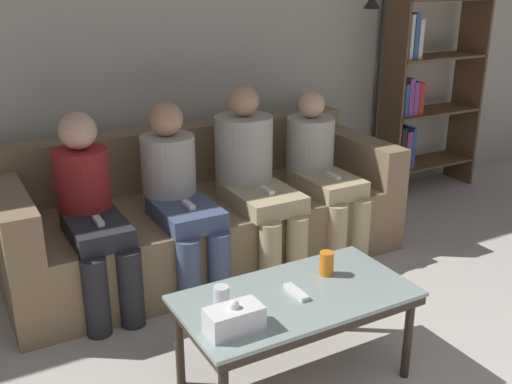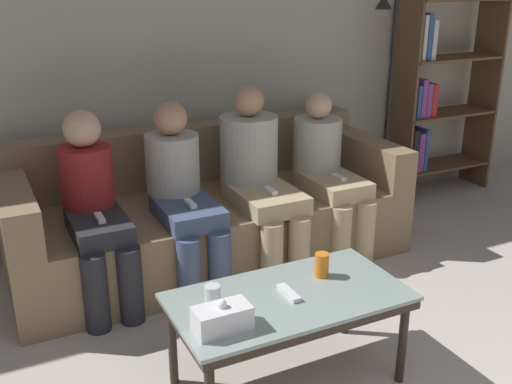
# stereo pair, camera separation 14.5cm
# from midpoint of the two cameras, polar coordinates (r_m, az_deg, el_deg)

# --- Properties ---
(wall_back) EXTENTS (12.00, 0.06, 2.60)m
(wall_back) POSITION_cam_midpoint_polar(r_m,az_deg,el_deg) (4.11, -7.06, 13.71)
(wall_back) COLOR #B7B2A3
(wall_back) RESTS_ON ground_plane
(couch) EXTENTS (2.45, 0.97, 0.81)m
(couch) POSITION_cam_midpoint_polar(r_m,az_deg,el_deg) (3.84, -3.60, -2.12)
(couch) COLOR #897051
(couch) RESTS_ON ground_plane
(coffee_table) EXTENTS (1.02, 0.54, 0.45)m
(coffee_table) POSITION_cam_midpoint_polar(r_m,az_deg,el_deg) (2.64, 4.72, -10.63)
(coffee_table) COLOR #8C9E99
(coffee_table) RESTS_ON ground_plane
(cup_near_left) EXTENTS (0.06, 0.06, 0.11)m
(cup_near_left) POSITION_cam_midpoint_polar(r_m,az_deg,el_deg) (2.76, 7.79, -6.91)
(cup_near_left) COLOR orange
(cup_near_left) RESTS_ON coffee_table
(cup_near_right) EXTENTS (0.07, 0.07, 0.09)m
(cup_near_right) POSITION_cam_midpoint_polar(r_m,az_deg,el_deg) (2.52, -2.48, -9.82)
(cup_near_right) COLOR silver
(cup_near_right) RESTS_ON coffee_table
(tissue_box) EXTENTS (0.22, 0.12, 0.13)m
(tissue_box) POSITION_cam_midpoint_polar(r_m,az_deg,el_deg) (2.35, -1.45, -11.94)
(tissue_box) COLOR white
(tissue_box) RESTS_ON coffee_table
(game_remote) EXTENTS (0.04, 0.15, 0.02)m
(game_remote) POSITION_cam_midpoint_polar(r_m,az_deg,el_deg) (2.61, 4.76, -9.58)
(game_remote) COLOR white
(game_remote) RESTS_ON coffee_table
(bookshelf) EXTENTS (0.90, 0.32, 1.78)m
(bookshelf) POSITION_cam_midpoint_polar(r_m,az_deg,el_deg) (5.09, 17.41, 9.12)
(bookshelf) COLOR brown
(bookshelf) RESTS_ON ground_plane
(standing_lamp) EXTENTS (0.31, 0.26, 1.82)m
(standing_lamp) POSITION_cam_midpoint_polar(r_m,az_deg,el_deg) (4.58, 13.80, 11.66)
(standing_lamp) COLOR black
(standing_lamp) RESTS_ON ground_plane
(seated_person_left_end) EXTENTS (0.31, 0.66, 1.07)m
(seated_person_left_end) POSITION_cam_midpoint_polar(r_m,az_deg,el_deg) (3.33, -13.99, -1.29)
(seated_person_left_end) COLOR #28282D
(seated_person_left_end) RESTS_ON ground_plane
(seated_person_mid_left) EXTENTS (0.31, 0.69, 1.07)m
(seated_person_mid_left) POSITION_cam_midpoint_polar(r_m,az_deg,el_deg) (3.46, -5.98, 0.08)
(seated_person_mid_left) COLOR #47567A
(seated_person_mid_left) RESTS_ON ground_plane
(seated_person_mid_right) EXTENTS (0.36, 0.73, 1.12)m
(seated_person_mid_right) POSITION_cam_midpoint_polar(r_m,az_deg,el_deg) (3.65, 1.21, 1.84)
(seated_person_mid_right) COLOR tan
(seated_person_mid_right) RESTS_ON ground_plane
(seated_person_right_end) EXTENTS (0.31, 0.67, 1.04)m
(seated_person_right_end) POSITION_cam_midpoint_polar(r_m,az_deg,el_deg) (3.90, 7.80, 2.12)
(seated_person_right_end) COLOR tan
(seated_person_right_end) RESTS_ON ground_plane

